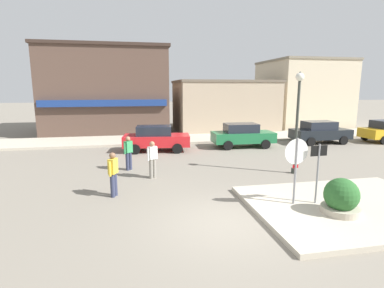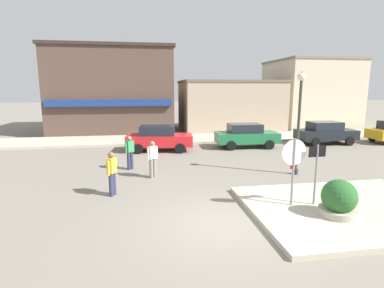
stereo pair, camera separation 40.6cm
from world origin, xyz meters
TOP-DOWN VIEW (x-y plane):
  - ground_plane at (0.00, 0.00)m, footprint 160.00×160.00m
  - sidewalk_corner at (4.24, 0.24)m, footprint 6.40×4.80m
  - kerb_far at (0.00, 14.33)m, footprint 80.00×4.00m
  - stop_sign at (2.45, 0.66)m, footprint 0.82×0.09m
  - one_way_sign at (3.19, 0.58)m, footprint 0.60×0.07m
  - planter at (3.42, -0.31)m, footprint 1.10×1.10m
  - lamp_post at (4.58, 4.35)m, footprint 0.36×0.36m
  - parked_car_nearest at (-1.23, 10.51)m, footprint 4.16×2.19m
  - parked_car_second at (4.45, 10.69)m, footprint 4.06×1.99m
  - parked_car_third at (10.29, 10.97)m, footprint 4.01×1.89m
  - pedestrian_crossing_near at (-3.31, 2.87)m, footprint 0.35×0.54m
  - pedestrian_crossing_far at (-2.83, 6.38)m, footprint 0.45×0.45m
  - pedestrian_kerb_side at (-1.80, 4.85)m, footprint 0.50×0.39m
  - building_corner_shop at (-4.69, 20.59)m, footprint 10.34×9.02m
  - building_storefront_left_near at (5.70, 19.14)m, footprint 8.87×6.54m
  - building_storefront_left_mid at (14.51, 20.63)m, footprint 7.42×7.53m

SIDE VIEW (x-z plane):
  - ground_plane at x=0.00m, z-range 0.00..0.00m
  - sidewalk_corner at x=4.24m, z-range 0.00..0.15m
  - kerb_far at x=0.00m, z-range 0.00..0.15m
  - planter at x=3.42m, z-range -0.05..1.17m
  - parked_car_nearest at x=-1.23m, z-range 0.03..1.59m
  - parked_car_second at x=4.45m, z-range 0.03..1.59m
  - parked_car_third at x=10.29m, z-range 0.03..1.59m
  - pedestrian_crossing_near at x=-3.31m, z-range 0.06..1.67m
  - pedestrian_crossing_far at x=-2.83m, z-range 0.06..1.67m
  - pedestrian_kerb_side at x=-1.80m, z-range 0.06..1.67m
  - one_way_sign at x=3.19m, z-range 0.28..2.38m
  - stop_sign at x=2.45m, z-range 0.37..2.67m
  - building_storefront_left_near at x=5.70m, z-range 0.00..4.52m
  - lamp_post at x=4.58m, z-range 0.69..5.23m
  - building_storefront_left_mid at x=14.51m, z-range 0.00..6.58m
  - building_corner_shop at x=-4.69m, z-range 0.00..7.26m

